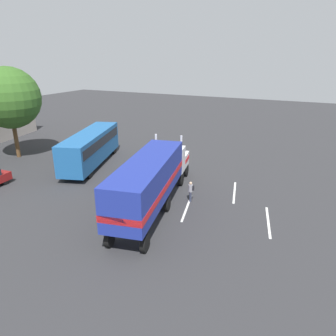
% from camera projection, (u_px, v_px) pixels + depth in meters
% --- Properties ---
extents(ground_plane, '(120.00, 120.00, 0.00)m').
position_uv_depth(ground_plane, '(172.00, 178.00, 29.02)').
color(ground_plane, '#2D2D30').
extents(lane_stripe_near, '(4.33, 1.11, 0.01)m').
position_uv_depth(lane_stripe_near, '(187.00, 208.00, 23.45)').
color(lane_stripe_near, silver).
rests_on(lane_stripe_near, ground_plane).
extents(lane_stripe_mid, '(4.34, 1.08, 0.01)m').
position_uv_depth(lane_stripe_mid, '(234.00, 192.00, 26.11)').
color(lane_stripe_mid, silver).
rests_on(lane_stripe_mid, ground_plane).
extents(lane_stripe_far, '(4.34, 1.05, 0.01)m').
position_uv_depth(lane_stripe_far, '(268.00, 222.00, 21.48)').
color(lane_stripe_far, silver).
rests_on(lane_stripe_far, ground_plane).
extents(semi_truck, '(14.37, 5.37, 4.50)m').
position_uv_depth(semi_truck, '(153.00, 177.00, 22.55)').
color(semi_truck, silver).
rests_on(semi_truck, ground_plane).
extents(person_bystander, '(0.40, 0.48, 1.63)m').
position_uv_depth(person_bystander, '(191.00, 191.00, 24.22)').
color(person_bystander, '#2D3347').
rests_on(person_bystander, ground_plane).
extents(parked_bus, '(11.25, 5.80, 3.40)m').
position_uv_depth(parked_bus, '(91.00, 146.00, 31.99)').
color(parked_bus, '#1E5999').
rests_on(parked_bus, ground_plane).
extents(tree_center, '(6.48, 6.48, 9.76)m').
position_uv_depth(tree_center, '(9.00, 98.00, 33.01)').
color(tree_center, brown).
rests_on(tree_center, ground_plane).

